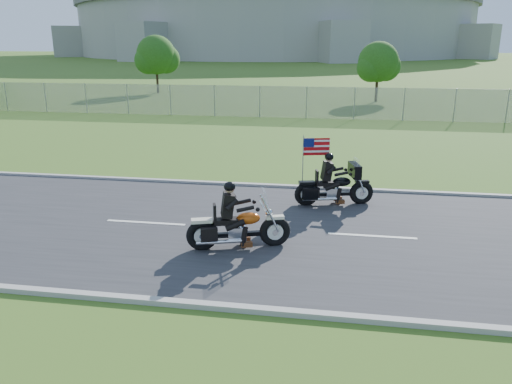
# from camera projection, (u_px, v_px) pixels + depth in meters

# --- Properties ---
(ground) EXTENTS (420.00, 420.00, 0.00)m
(ground) POSITION_uv_depth(u_px,v_px,m) (218.00, 228.00, 13.21)
(ground) COLOR #32591B
(ground) RESTS_ON ground
(road) EXTENTS (120.00, 8.00, 0.04)m
(road) POSITION_uv_depth(u_px,v_px,m) (218.00, 228.00, 13.20)
(road) COLOR #28282B
(road) RESTS_ON ground
(curb_north) EXTENTS (120.00, 0.18, 0.12)m
(curb_north) POSITION_uv_depth(u_px,v_px,m) (245.00, 185.00, 17.02)
(curb_north) COLOR #9E9B93
(curb_north) RESTS_ON ground
(curb_south) EXTENTS (120.00, 0.18, 0.12)m
(curb_south) POSITION_uv_depth(u_px,v_px,m) (167.00, 302.00, 9.37)
(curb_south) COLOR #9E9B93
(curb_south) RESTS_ON ground
(fence) EXTENTS (60.00, 0.03, 2.00)m
(fence) POSITION_uv_depth(u_px,v_px,m) (214.00, 101.00, 32.57)
(fence) COLOR gray
(fence) RESTS_ON ground
(stadium) EXTENTS (140.40, 140.40, 29.20)m
(stadium) POSITION_uv_depth(u_px,v_px,m) (275.00, 8.00, 172.27)
(stadium) COLOR #A3A099
(stadium) RESTS_ON ground
(tree_fence_near) EXTENTS (3.52, 3.28, 4.75)m
(tree_fence_near) POSITION_uv_depth(u_px,v_px,m) (379.00, 64.00, 39.77)
(tree_fence_near) COLOR #382316
(tree_fence_near) RESTS_ON ground
(tree_fence_mid) EXTENTS (3.96, 3.69, 5.30)m
(tree_fence_mid) POSITION_uv_depth(u_px,v_px,m) (157.00, 57.00, 46.54)
(tree_fence_mid) COLOR #382316
(tree_fence_mid) RESTS_ON ground
(motorcycle_lead) EXTENTS (2.43, 1.11, 1.68)m
(motorcycle_lead) POSITION_uv_depth(u_px,v_px,m) (237.00, 228.00, 11.77)
(motorcycle_lead) COLOR black
(motorcycle_lead) RESTS_ON ground
(motorcycle_follow) EXTENTS (2.38, 1.06, 2.01)m
(motorcycle_follow) POSITION_uv_depth(u_px,v_px,m) (334.00, 188.00, 14.90)
(motorcycle_follow) COLOR black
(motorcycle_follow) RESTS_ON ground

